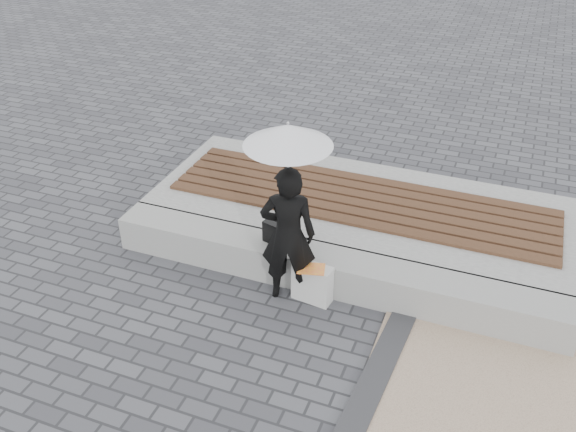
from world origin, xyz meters
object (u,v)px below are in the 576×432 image
(seating_ledge, at_px, (330,270))
(parasol, at_px, (288,135))
(woman, at_px, (288,235))
(handbag, at_px, (279,234))
(canvas_tote, at_px, (312,283))

(seating_ledge, height_order, parasol, parasol)
(parasol, bearing_deg, seating_ledge, 41.09)
(seating_ledge, bearing_deg, parasol, -138.91)
(woman, distance_m, handbag, 0.46)
(parasol, distance_m, handbag, 1.41)
(woman, height_order, handbag, woman)
(seating_ledge, distance_m, canvas_tote, 0.31)
(seating_ledge, height_order, handbag, handbag)
(seating_ledge, xyz_separation_m, handbag, (-0.59, 0.00, 0.33))
(seating_ledge, distance_m, parasol, 1.74)
(parasol, height_order, handbag, parasol)
(handbag, bearing_deg, canvas_tote, -15.53)
(woman, distance_m, parasol, 1.11)
(parasol, bearing_deg, woman, -90.00)
(parasol, height_order, canvas_tote, parasol)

